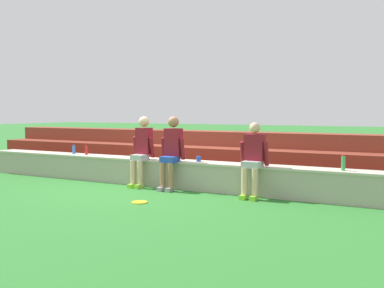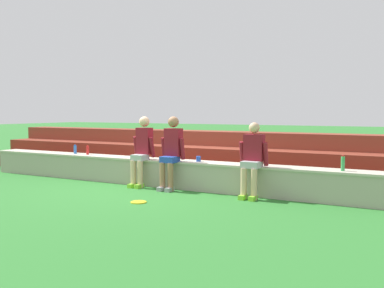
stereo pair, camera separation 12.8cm
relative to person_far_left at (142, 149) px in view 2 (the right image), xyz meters
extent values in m
plane|color=#2D752D|center=(0.20, -0.02, -0.78)|extent=(80.00, 80.00, 0.00)
cube|color=#A8A08E|center=(0.20, 0.22, -0.51)|extent=(9.17, 0.48, 0.55)
cube|color=#BCB39F|center=(0.20, 0.22, -0.24)|extent=(9.21, 0.52, 0.04)
cube|color=brown|center=(0.20, 1.10, -0.61)|extent=(12.01, 0.68, 0.35)
cube|color=maroon|center=(0.20, 1.78, -0.43)|extent=(12.01, 0.68, 0.71)
cube|color=brown|center=(0.20, 2.46, -0.25)|extent=(12.01, 0.68, 1.06)
cylinder|color=#DBAD89|center=(-0.08, -0.20, -0.51)|extent=(0.11, 0.11, 0.55)
cylinder|color=#DBAD89|center=(0.08, -0.20, -0.51)|extent=(0.11, 0.11, 0.55)
cube|color=#8CD833|center=(-0.08, -0.24, -0.74)|extent=(0.10, 0.22, 0.08)
cube|color=#8CD833|center=(0.08, -0.24, -0.74)|extent=(0.10, 0.22, 0.08)
cube|color=#B2B2B7|center=(0.00, -0.08, -0.17)|extent=(0.28, 0.29, 0.12)
cube|color=maroon|center=(0.00, 0.09, 0.16)|extent=(0.31, 0.20, 0.55)
sphere|color=#DBAD89|center=(0.00, 0.09, 0.56)|extent=(0.22, 0.22, 0.22)
cylinder|color=maroon|center=(-0.20, 0.07, 0.03)|extent=(0.08, 0.15, 0.43)
cylinder|color=maroon|center=(0.20, 0.07, 0.03)|extent=(0.08, 0.18, 0.43)
cylinder|color=#996B4C|center=(0.64, -0.22, -0.51)|extent=(0.11, 0.11, 0.55)
cylinder|color=#996B4C|center=(0.82, -0.22, -0.51)|extent=(0.11, 0.11, 0.55)
cube|color=#99999E|center=(0.64, -0.26, -0.74)|extent=(0.10, 0.22, 0.08)
cube|color=#99999E|center=(0.82, -0.26, -0.74)|extent=(0.10, 0.22, 0.08)
cube|color=#2347B2|center=(0.73, -0.10, -0.17)|extent=(0.30, 0.31, 0.12)
cube|color=maroon|center=(0.73, 0.05, 0.16)|extent=(0.33, 0.20, 0.55)
sphere|color=#996B4C|center=(0.73, 0.05, 0.56)|extent=(0.22, 0.22, 0.22)
cylinder|color=maroon|center=(0.51, 0.03, 0.03)|extent=(0.08, 0.14, 0.43)
cylinder|color=maroon|center=(0.94, 0.03, 0.03)|extent=(0.08, 0.14, 0.43)
cylinder|color=#DBAD89|center=(2.35, -0.24, -0.51)|extent=(0.11, 0.11, 0.55)
cylinder|color=#DBAD89|center=(2.54, -0.24, -0.51)|extent=(0.11, 0.11, 0.55)
cube|color=#8CD833|center=(2.35, -0.28, -0.74)|extent=(0.10, 0.22, 0.08)
cube|color=#8CD833|center=(2.54, -0.28, -0.74)|extent=(0.10, 0.22, 0.08)
cube|color=#B2B2B7|center=(2.44, -0.10, -0.17)|extent=(0.32, 0.33, 0.12)
cube|color=maroon|center=(2.44, 0.01, 0.12)|extent=(0.35, 0.20, 0.48)
sphere|color=#DBAD89|center=(2.44, 0.01, 0.48)|extent=(0.19, 0.19, 0.19)
cylinder|color=maroon|center=(2.22, -0.01, 0.01)|extent=(0.08, 0.16, 0.43)
cylinder|color=maroon|center=(2.67, -0.01, 0.01)|extent=(0.08, 0.15, 0.43)
cylinder|color=red|center=(-1.70, 0.24, -0.13)|extent=(0.06, 0.06, 0.20)
cylinder|color=red|center=(-1.70, 0.24, -0.02)|extent=(0.04, 0.04, 0.02)
cylinder|color=blue|center=(-2.10, 0.27, -0.13)|extent=(0.07, 0.07, 0.19)
cylinder|color=blue|center=(-2.10, 0.27, -0.02)|extent=(0.04, 0.04, 0.02)
cylinder|color=green|center=(3.95, 0.18, -0.10)|extent=(0.06, 0.06, 0.24)
cylinder|color=red|center=(3.95, 0.18, 0.03)|extent=(0.04, 0.04, 0.02)
cylinder|color=blue|center=(1.20, 0.22, -0.17)|extent=(0.09, 0.09, 0.11)
cylinder|color=yellow|center=(0.88, -1.38, -0.77)|extent=(0.27, 0.27, 0.02)
camera|label=1|loc=(5.00, -7.38, 0.77)|focal=40.26mm
camera|label=2|loc=(5.11, -7.32, 0.77)|focal=40.26mm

